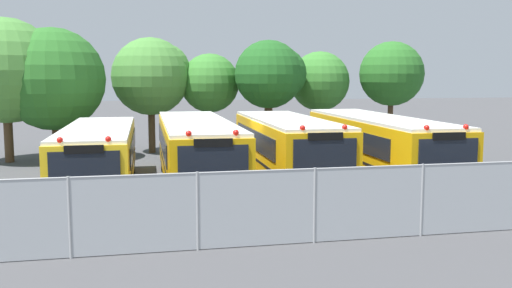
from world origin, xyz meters
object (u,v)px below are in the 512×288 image
at_px(school_bus_1, 196,150).
at_px(tree_3, 211,82).
at_px(school_bus_0, 99,155).
at_px(school_bus_2, 287,147).
at_px(tree_2, 154,75).
at_px(tree_0, 1,71).
at_px(tree_1, 54,80).
at_px(tree_6, 392,73).
at_px(school_bus_3, 377,145).
at_px(tree_4, 272,74).
at_px(tree_5, 318,81).

distance_m(school_bus_1, tree_3, 10.80).
distance_m(school_bus_0, school_bus_2, 7.21).
relative_size(school_bus_0, tree_2, 1.60).
bearing_deg(tree_0, tree_3, 11.36).
relative_size(school_bus_0, tree_1, 1.53).
height_order(tree_0, tree_6, tree_0).
bearing_deg(school_bus_3, tree_4, -73.96).
bearing_deg(school_bus_2, school_bus_0, -0.15).
bearing_deg(tree_4, tree_0, -178.67).
bearing_deg(tree_1, tree_6, 2.86).
height_order(school_bus_3, tree_1, tree_1).
distance_m(tree_1, tree_6, 18.61).
relative_size(school_bus_0, school_bus_3, 0.90).
xyz_separation_m(school_bus_3, tree_2, (-8.57, 10.41, 2.86)).
bearing_deg(school_bus_3, school_bus_2, -0.96).
distance_m(school_bus_2, tree_6, 13.13).
bearing_deg(school_bus_2, tree_6, -132.71).
distance_m(tree_0, tree_2, 7.67).
relative_size(tree_0, tree_4, 1.15).
height_order(tree_0, tree_2, tree_0).
xyz_separation_m(school_bus_1, school_bus_2, (3.61, 0.01, 0.01)).
bearing_deg(tree_3, school_bus_2, -80.83).
xyz_separation_m(tree_0, tree_1, (2.44, 0.14, -0.46)).
distance_m(tree_1, tree_4, 11.23).
bearing_deg(tree_1, school_bus_2, -40.44).
bearing_deg(tree_2, tree_6, -4.23).
distance_m(tree_2, tree_5, 9.46).
xyz_separation_m(tree_4, tree_5, (3.17, 1.73, -0.39)).
xyz_separation_m(school_bus_2, tree_3, (-1.66, 10.31, 2.49)).
distance_m(tree_3, tree_6, 10.54).
xyz_separation_m(tree_4, tree_6, (7.35, 0.75, 0.09)).
distance_m(school_bus_3, tree_0, 18.25).
height_order(tree_4, tree_6, tree_6).
distance_m(school_bus_1, tree_4, 10.33).
bearing_deg(tree_1, tree_2, 21.41).
distance_m(school_bus_1, tree_6, 15.79).
bearing_deg(tree_0, tree_5, 6.93).
bearing_deg(school_bus_2, tree_5, -113.46).
distance_m(school_bus_1, tree_1, 10.69).
xyz_separation_m(school_bus_1, tree_5, (8.24, 10.25, 2.51)).
xyz_separation_m(school_bus_1, tree_2, (-1.22, 10.28, 2.88)).
bearing_deg(tree_5, tree_2, 179.85).
distance_m(school_bus_2, tree_5, 11.51).
distance_m(school_bus_2, tree_2, 11.70).
xyz_separation_m(tree_2, tree_3, (3.16, 0.05, -0.39)).
distance_m(tree_3, tree_4, 3.63).
relative_size(school_bus_3, tree_3, 2.06).
bearing_deg(school_bus_1, tree_2, -82.33).
height_order(school_bus_1, tree_5, tree_5).
height_order(school_bus_1, school_bus_3, school_bus_3).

